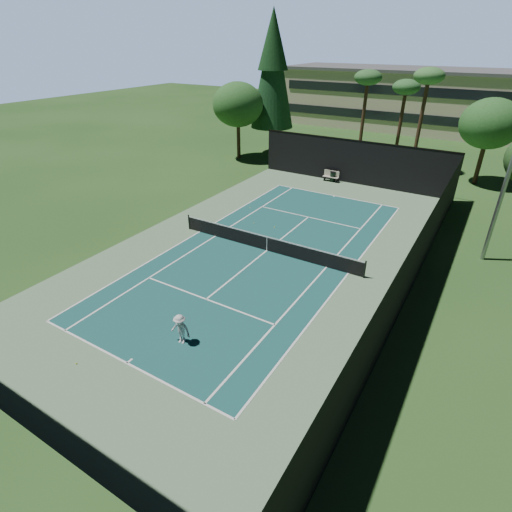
{
  "coord_description": "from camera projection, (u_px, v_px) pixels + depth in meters",
  "views": [
    {
      "loc": [
        11.19,
        -19.82,
        12.08
      ],
      "look_at": [
        1.0,
        -3.0,
        1.3
      ],
      "focal_mm": 28.0,
      "sensor_mm": 36.0,
      "label": 1
    }
  ],
  "objects": [
    {
      "name": "park_bench",
      "position": [
        331.0,
        176.0,
        37.98
      ],
      "size": [
        1.5,
        0.45,
        1.02
      ],
      "color": "beige",
      "rests_on": "ground"
    },
    {
      "name": "ground",
      "position": [
        267.0,
        251.0,
        25.76
      ],
      "size": [
        160.0,
        160.0,
        0.0
      ],
      "primitive_type": "plane",
      "color": "#244B1C",
      "rests_on": "ground"
    },
    {
      "name": "court_lines",
      "position": [
        267.0,
        250.0,
        25.75
      ],
      "size": [
        11.07,
        23.87,
        0.01
      ],
      "color": "white",
      "rests_on": "ground"
    },
    {
      "name": "decid_tree_c",
      "position": [
        238.0,
        105.0,
        42.85
      ],
      "size": [
        5.44,
        5.44,
        8.09
      ],
      "color": "#4E3521",
      "rests_on": "ground"
    },
    {
      "name": "court_surface",
      "position": [
        267.0,
        251.0,
        25.75
      ],
      "size": [
        10.97,
        23.77,
        0.01
      ],
      "primitive_type": "cube",
      "color": "#184F4C",
      "rests_on": "ground"
    },
    {
      "name": "tennis_ball_a",
      "position": [
        76.0,
        363.0,
        16.79
      ],
      "size": [
        0.07,
        0.07,
        0.07
      ],
      "primitive_type": "sphere",
      "color": "yellow",
      "rests_on": "ground"
    },
    {
      "name": "tennis_ball_b",
      "position": [
        254.0,
        223.0,
        29.51
      ],
      "size": [
        0.07,
        0.07,
        0.07
      ],
      "primitive_type": "sphere",
      "color": "#DAF036",
      "rests_on": "ground"
    },
    {
      "name": "tennis_ball_d",
      "position": [
        250.0,
        208.0,
        32.15
      ],
      "size": [
        0.07,
        0.07,
        0.07
      ],
      "primitive_type": "sphere",
      "color": "#D9EE36",
      "rests_on": "ground"
    },
    {
      "name": "apron_slab",
      "position": [
        267.0,
        251.0,
        25.75
      ],
      "size": [
        18.0,
        32.0,
        0.01
      ],
      "primitive_type": "cube",
      "color": "#60835C",
      "rests_on": "ground"
    },
    {
      "name": "tennis_net",
      "position": [
        267.0,
        243.0,
        25.49
      ],
      "size": [
        12.9,
        0.1,
        1.1
      ],
      "color": "black",
      "rests_on": "ground"
    },
    {
      "name": "palm_a",
      "position": [
        368.0,
        81.0,
        40.73
      ],
      "size": [
        2.8,
        2.8,
        9.32
      ],
      "color": "#4A301F",
      "rests_on": "ground"
    },
    {
      "name": "trash_bin",
      "position": [
        333.0,
        176.0,
        37.99
      ],
      "size": [
        0.56,
        0.56,
        0.95
      ],
      "color": "black",
      "rests_on": "ground"
    },
    {
      "name": "tennis_ball_c",
      "position": [
        275.0,
        227.0,
        28.86
      ],
      "size": [
        0.08,
        0.08,
        0.08
      ],
      "primitive_type": "sphere",
      "color": "yellow",
      "rests_on": "ground"
    },
    {
      "name": "player",
      "position": [
        180.0,
        329.0,
        17.65
      ],
      "size": [
        1.02,
        0.65,
        1.5
      ],
      "primitive_type": "imported",
      "rotation": [
        0.0,
        0.0,
        0.1
      ],
      "color": "silver",
      "rests_on": "ground"
    },
    {
      "name": "pine_tree",
      "position": [
        273.0,
        64.0,
        43.12
      ],
      "size": [
        4.8,
        4.8,
        15.0
      ],
      "color": "#4A2E20",
      "rests_on": "ground"
    },
    {
      "name": "decid_tree_a",
      "position": [
        490.0,
        124.0,
        35.11
      ],
      "size": [
        5.12,
        5.12,
        7.62
      ],
      "color": "#442B1D",
      "rests_on": "ground"
    },
    {
      "name": "fence",
      "position": [
        268.0,
        222.0,
        24.84
      ],
      "size": [
        18.04,
        32.05,
        4.03
      ],
      "color": "black",
      "rests_on": "ground"
    },
    {
      "name": "palm_b",
      "position": [
        406.0,
        90.0,
        41.04
      ],
      "size": [
        2.8,
        2.8,
        8.42
      ],
      "color": "#432A1C",
      "rests_on": "ground"
    },
    {
      "name": "campus_building",
      "position": [
        424.0,
        99.0,
        58.23
      ],
      "size": [
        40.5,
        12.5,
        8.3
      ],
      "color": "beige",
      "rests_on": "ground"
    },
    {
      "name": "palm_c",
      "position": [
        428.0,
        80.0,
        37.06
      ],
      "size": [
        2.8,
        2.8,
        9.77
      ],
      "color": "#482F1E",
      "rests_on": "ground"
    }
  ]
}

